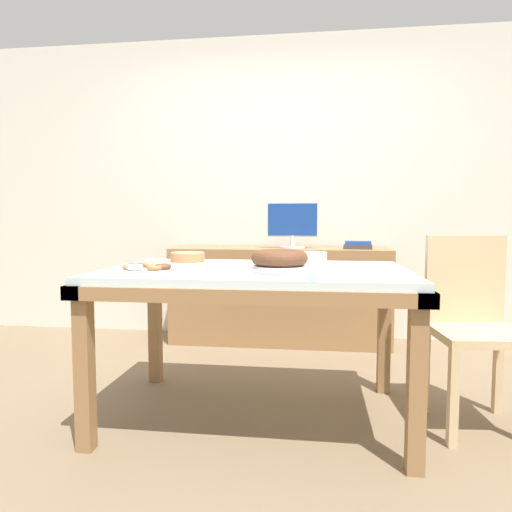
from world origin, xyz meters
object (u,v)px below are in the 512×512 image
at_px(pastry_platter, 147,268).
at_px(book_stack, 358,245).
at_px(cake_chocolate_round, 188,259).
at_px(tealight_centre, 387,266).
at_px(computer_monitor, 292,225).
at_px(plate_stack, 309,257).
at_px(tealight_near_cakes, 211,266).
at_px(cake_golden_bundt, 279,259).
at_px(chair, 473,320).
at_px(tealight_near_front, 207,269).

bearing_deg(pastry_platter, book_stack, 56.40).
distance_m(cake_chocolate_round, tealight_centre, 1.07).
height_order(computer_monitor, pastry_platter, computer_monitor).
relative_size(computer_monitor, book_stack, 1.78).
bearing_deg(plate_stack, tealight_centre, -34.31).
height_order(cake_chocolate_round, tealight_near_cakes, cake_chocolate_round).
bearing_deg(tealight_centre, plate_stack, 145.69).
relative_size(book_stack, tealight_centre, 5.96).
bearing_deg(cake_golden_bundt, book_stack, 70.26).
bearing_deg(tealight_near_cakes, pastry_platter, -139.59).
height_order(book_stack, cake_chocolate_round, book_stack).
bearing_deg(book_stack, tealight_near_cakes, -120.47).
distance_m(computer_monitor, tealight_near_cakes, 1.52).
relative_size(chair, computer_monitor, 2.22).
bearing_deg(computer_monitor, book_stack, 0.15).
relative_size(book_stack, cake_golden_bundt, 0.83).
height_order(pastry_platter, plate_stack, plate_stack).
bearing_deg(tealight_near_front, cake_chocolate_round, 119.21).
bearing_deg(cake_golden_bundt, chair, 3.25).
bearing_deg(plate_stack, cake_golden_bundt, -113.56).
bearing_deg(cake_chocolate_round, tealight_near_cakes, -45.33).
bearing_deg(plate_stack, cake_chocolate_round, -164.78).
xyz_separation_m(chair, plate_stack, (-0.82, 0.27, 0.28)).
distance_m(book_stack, tealight_near_cakes, 1.71).
xyz_separation_m(cake_golden_bundt, pastry_platter, (-0.61, -0.25, -0.03)).
height_order(tealight_near_cakes, tealight_near_front, same).
distance_m(tealight_near_cakes, tealight_near_front, 0.17).
bearing_deg(book_stack, computer_monitor, -179.85).
height_order(plate_stack, tealight_near_cakes, plate_stack).
bearing_deg(plate_stack, computer_monitor, 97.81).
distance_m(chair, tealight_near_cakes, 1.34).
height_order(computer_monitor, tealight_near_cakes, computer_monitor).
relative_size(plate_stack, tealight_centre, 5.25).
xyz_separation_m(computer_monitor, plate_stack, (0.15, -1.11, -0.17)).
height_order(cake_chocolate_round, plate_stack, cake_chocolate_round).
bearing_deg(pastry_platter, chair, 10.99).
distance_m(pastry_platter, tealight_near_front, 0.28).
distance_m(cake_golden_bundt, tealight_near_cakes, 0.35).
height_order(cake_golden_bundt, plate_stack, cake_golden_bundt).
bearing_deg(cake_chocolate_round, tealight_centre, -4.96).
bearing_deg(cake_chocolate_round, computer_monitor, 68.39).
bearing_deg(computer_monitor, plate_stack, -82.19).
xyz_separation_m(tealight_near_cakes, tealight_near_front, (0.02, -0.17, 0.00)).
relative_size(chair, cake_chocolate_round, 3.10).
height_order(tealight_near_front, tealight_centre, same).
bearing_deg(chair, tealight_centre, -179.79).
relative_size(pastry_platter, tealight_near_cakes, 8.60).
xyz_separation_m(cake_golden_bundt, tealight_near_cakes, (-0.35, -0.03, -0.04)).
height_order(chair, plate_stack, chair).
bearing_deg(tealight_near_cakes, computer_monitor, 77.04).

